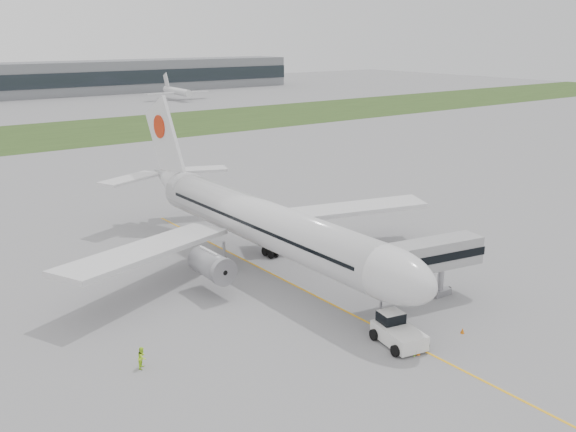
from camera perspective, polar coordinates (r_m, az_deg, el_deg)
ground at (r=70.26m, az=-0.45°, el=-5.67°), size 600.00×600.00×0.00m
apron_markings at (r=66.58m, az=2.10°, el=-6.94°), size 70.00×70.00×0.04m
grass_strip at (r=178.93m, az=-23.85°, el=6.29°), size 600.00×50.00×0.02m
airliner at (r=72.20m, az=-2.74°, el=-0.33°), size 48.13×53.95×17.88m
pushback_tug at (r=57.01m, az=9.64°, el=-10.00°), size 4.10×5.36×2.52m
jet_bridge at (r=63.88m, az=11.42°, el=-3.72°), size 14.03×5.09×6.40m
safety_cone_left at (r=55.78m, az=11.49°, el=-11.76°), size 0.37×0.37×0.51m
safety_cone_right at (r=60.31m, az=15.25°, el=-9.81°), size 0.37×0.37×0.51m
ground_crew_near at (r=55.32m, az=11.25°, el=-11.41°), size 0.64×0.53×1.50m
ground_crew_far at (r=53.81m, az=-12.83°, el=-12.16°), size 1.09×1.11×1.80m
distant_aircraft_right at (r=264.85m, az=-9.80°, el=10.13°), size 27.80×24.99×9.97m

